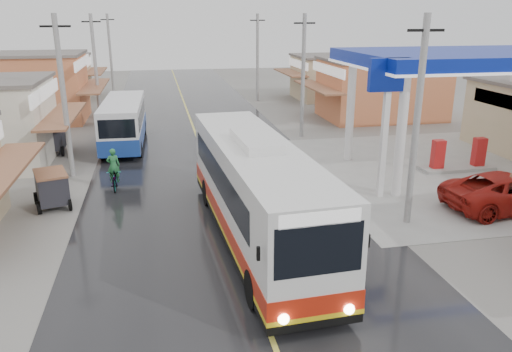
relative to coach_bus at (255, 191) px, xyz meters
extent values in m
plane|color=slate|center=(-0.76, 0.30, -1.89)|extent=(120.00, 120.00, 0.00)
cube|color=black|center=(-0.76, 15.30, -1.88)|extent=(12.00, 90.00, 0.02)
cube|color=#D8CC4C|center=(-0.76, 15.30, -1.86)|extent=(0.15, 90.00, 0.01)
cube|color=gray|center=(12.24, 6.30, -1.87)|extent=(16.00, 16.00, 0.03)
cube|color=#0A1F91|center=(12.24, 6.30, 3.96)|extent=(12.00, 8.00, 0.70)
cube|color=white|center=(12.24, 6.30, 3.66)|extent=(12.10, 8.10, 0.12)
cylinder|color=white|center=(7.24, 9.30, 0.86)|extent=(0.44, 0.44, 5.50)
cylinder|color=white|center=(17.24, 9.30, 0.86)|extent=(0.44, 0.44, 5.50)
cylinder|color=white|center=(7.24, 3.30, 0.86)|extent=(0.44, 0.44, 5.50)
cube|color=gray|center=(12.24, 6.30, -1.79)|extent=(4.00, 1.20, 0.20)
cube|color=#B21919|center=(11.04, 6.30, -0.94)|extent=(0.60, 0.45, 1.50)
cube|color=#B21919|center=(13.44, 6.30, -0.94)|extent=(0.60, 0.45, 1.50)
cube|color=white|center=(6.44, 3.30, 1.11)|extent=(0.25, 0.25, 6.00)
cube|color=#0A1F91|center=(6.44, 3.30, 3.61)|extent=(1.80, 0.30, 1.40)
cube|color=silver|center=(0.00, -0.07, 0.22)|extent=(3.21, 12.47, 3.04)
cube|color=black|center=(0.00, -0.07, -1.40)|extent=(3.23, 12.49, 0.31)
cube|color=red|center=(0.00, -0.07, -0.89)|extent=(3.26, 12.51, 0.57)
cube|color=gold|center=(0.00, -0.07, -1.23)|extent=(3.27, 12.52, 0.14)
cube|color=black|center=(-0.02, 0.44, 0.55)|extent=(3.12, 9.90, 1.03)
cube|color=black|center=(0.32, -6.19, 0.66)|extent=(2.28, 0.24, 1.34)
cube|color=black|center=(-0.32, 6.04, 0.66)|extent=(2.28, 0.24, 1.13)
cube|color=white|center=(0.32, -6.19, 1.48)|extent=(2.08, 0.23, 0.36)
cube|color=silver|center=(0.00, -0.07, 1.89)|extent=(1.39, 3.15, 0.31)
cylinder|color=black|center=(-0.91, -4.45, -1.30)|extent=(0.42, 1.15, 1.13)
cylinder|color=black|center=(1.36, -4.33, -1.30)|extent=(0.42, 1.15, 1.13)
cylinder|color=black|center=(-1.33, 3.77, -1.30)|extent=(0.42, 1.15, 1.13)
cylinder|color=black|center=(0.93, 3.89, -1.30)|extent=(0.42, 1.15, 1.13)
sphere|color=#FFF2CC|center=(-0.55, -6.31, -1.09)|extent=(0.30, 0.30, 0.29)
sphere|color=#FFF2CC|center=(1.20, -6.22, -1.09)|extent=(0.30, 0.30, 0.29)
cube|color=black|center=(-1.12, -6.02, 0.60)|extent=(0.08, 0.08, 0.36)
cube|color=black|center=(1.74, -5.87, 0.60)|extent=(0.08, 0.08, 0.36)
cube|color=silver|center=(-5.38, 15.17, -0.21)|extent=(2.51, 8.58, 2.37)
cube|color=#1B3F99|center=(-5.38, 15.17, -1.01)|extent=(2.56, 8.62, 0.95)
cube|color=black|center=(-5.38, 15.17, 0.12)|extent=(2.51, 7.16, 0.85)
cube|color=black|center=(-5.50, 10.96, 0.12)|extent=(1.97, 0.18, 1.04)
cylinder|color=black|center=(-6.48, 12.17, -1.39)|extent=(0.31, 0.95, 0.95)
cylinder|color=black|center=(-4.45, 12.11, -1.39)|extent=(0.31, 0.95, 0.95)
cylinder|color=black|center=(-6.31, 18.22, -1.39)|extent=(0.31, 0.95, 0.95)
cylinder|color=black|center=(-4.28, 18.17, -1.39)|extent=(0.31, 0.95, 0.95)
imported|color=#9B160F|center=(11.14, 0.81, -1.10)|extent=(5.84, 2.99, 1.58)
imported|color=black|center=(-5.45, 6.83, -1.39)|extent=(0.70, 1.89, 0.99)
imported|color=#26733C|center=(-5.45, 6.61, -0.68)|extent=(0.61, 0.41, 1.64)
cube|color=#26262D|center=(-7.92, 4.93, -1.02)|extent=(1.67, 2.10, 1.19)
cube|color=brown|center=(-7.92, 4.93, -0.37)|extent=(1.73, 2.16, 0.09)
cylinder|color=black|center=(-8.35, 4.13, -1.61)|extent=(0.32, 0.57, 0.55)
cylinder|color=black|center=(-8.72, 5.36, -1.61)|extent=(0.32, 0.57, 0.55)
cylinder|color=black|center=(-7.16, 4.29, -1.61)|extent=(0.26, 0.56, 0.55)
cube|color=#26262D|center=(-9.54, 14.23, -0.89)|extent=(1.44, 2.15, 1.37)
cube|color=brown|center=(-9.54, 14.23, -0.15)|extent=(1.49, 2.20, 0.11)
cylinder|color=black|center=(-10.25, 13.47, -1.57)|extent=(0.21, 0.64, 0.63)
cylinder|color=black|center=(-10.30, 14.94, -1.57)|extent=(0.21, 0.64, 0.63)
cylinder|color=black|center=(-8.87, 13.30, -1.57)|extent=(0.15, 0.64, 0.63)
camera|label=1|loc=(-3.29, -16.57, 6.07)|focal=35.00mm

